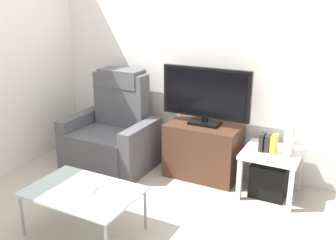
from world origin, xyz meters
name	(u,v)px	position (x,y,z in m)	size (l,w,h in m)	color
ground_plane	(157,209)	(0.00, 0.00, 0.00)	(6.40, 6.40, 0.00)	#B2A899
wall_back	(207,52)	(0.00, 1.13, 1.30)	(6.40, 0.06, 2.60)	silver
tv_stand	(203,150)	(0.10, 0.84, 0.29)	(0.77, 0.46, 0.59)	#4C2D1E
television	(206,95)	(0.10, 0.86, 0.91)	(0.95, 0.20, 0.60)	black
recliner_armchair	(113,133)	(-0.94, 0.65, 0.37)	(0.98, 0.78, 1.08)	#515156
side_table	(272,158)	(0.85, 0.76, 0.39)	(0.54, 0.54, 0.46)	white
subwoofer_box	(270,179)	(0.85, 0.76, 0.17)	(0.34, 0.34, 0.34)	black
book_leftmost	(262,142)	(0.75, 0.74, 0.55)	(0.04, 0.13, 0.17)	#262626
book_middle	(268,143)	(0.80, 0.74, 0.54)	(0.05, 0.10, 0.16)	#262626
book_rightmost	(274,144)	(0.86, 0.74, 0.54)	(0.05, 0.14, 0.17)	gold
game_console	(289,140)	(0.99, 0.77, 0.60)	(0.07, 0.20, 0.28)	white
coffee_table	(83,193)	(-0.36, -0.58, 0.36)	(0.90, 0.60, 0.39)	#B2C6C1
cell_phone	(91,191)	(-0.28, -0.57, 0.39)	(0.07, 0.15, 0.01)	#B7B7BC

